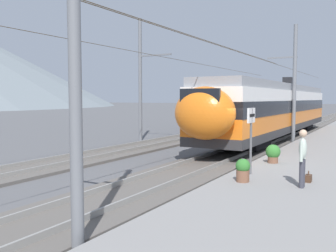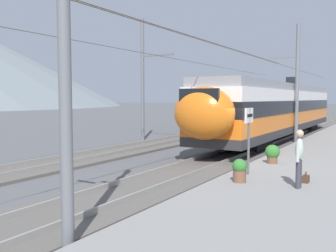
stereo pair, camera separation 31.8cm
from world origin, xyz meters
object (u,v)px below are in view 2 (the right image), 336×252
(platform_sign, at_px, (249,126))
(catenary_mast_west, at_px, (60,19))
(handbag_beside_passenger, at_px, (306,179))
(train_far_track, at_px, (257,105))
(train_near_platform, at_px, (277,108))
(passenger_walking, at_px, (299,156))
(catenary_mast_mid, at_px, (295,82))
(catenary_mast_far_side, at_px, (144,78))
(potted_plant_platform_edge, at_px, (240,169))
(potted_plant_by_shelter, at_px, (272,153))

(platform_sign, bearing_deg, catenary_mast_west, 171.05)
(handbag_beside_passenger, bearing_deg, train_far_track, 20.30)
(train_near_platform, distance_m, train_far_track, 14.69)
(handbag_beside_passenger, bearing_deg, passenger_walking, 177.17)
(catenary_mast_mid, xyz_separation_m, catenary_mast_far_side, (-3.28, 9.27, 0.37))
(handbag_beside_passenger, relative_size, potted_plant_platform_edge, 0.48)
(passenger_walking, distance_m, handbag_beside_passenger, 1.18)
(potted_plant_by_shelter, bearing_deg, train_near_platform, 13.74)
(train_near_platform, height_order, potted_plant_by_shelter, train_near_platform)
(catenary_mast_far_side, xyz_separation_m, platform_sign, (-9.00, -10.43, -2.31))
(catenary_mast_west, height_order, potted_plant_by_shelter, catenary_mast_west)
(passenger_walking, relative_size, potted_plant_by_shelter, 2.27)
(potted_plant_platform_edge, bearing_deg, train_far_track, 16.45)
(potted_plant_platform_edge, bearing_deg, catenary_mast_far_side, 45.86)
(catenary_mast_mid, bearing_deg, platform_sign, -174.64)
(potted_plant_platform_edge, bearing_deg, catenary_mast_mid, 5.50)
(catenary_mast_far_side, bearing_deg, passenger_walking, -129.44)
(train_far_track, relative_size, potted_plant_by_shelter, 32.22)
(handbag_beside_passenger, xyz_separation_m, potted_plant_by_shelter, (2.89, 1.82, 0.30))
(catenary_mast_west, bearing_deg, potted_plant_by_shelter, -7.20)
(passenger_walking, distance_m, potted_plant_by_shelter, 4.17)
(platform_sign, bearing_deg, train_near_platform, 10.80)
(train_far_track, xyz_separation_m, catenary_mast_west, (-34.61, -7.16, 2.12))
(catenary_mast_mid, distance_m, potted_plant_platform_edge, 13.98)
(handbag_beside_passenger, bearing_deg, catenary_mast_west, 156.26)
(train_far_track, distance_m, potted_plant_platform_edge, 29.89)
(catenary_mast_west, bearing_deg, train_far_track, 11.69)
(train_near_platform, relative_size, platform_sign, 11.11)
(catenary_mast_mid, bearing_deg, catenary_mast_west, -179.97)
(catenary_mast_west, relative_size, catenary_mast_far_side, 1.00)
(train_near_platform, bearing_deg, potted_plant_platform_edge, -169.53)
(catenary_mast_far_side, relative_size, passenger_walking, 25.16)
(passenger_walking, bearing_deg, catenary_mast_far_side, 50.56)
(train_far_track, height_order, potted_plant_platform_edge, train_far_track)
(catenary_mast_mid, distance_m, platform_sign, 12.49)
(catenary_mast_far_side, height_order, passenger_walking, catenary_mast_far_side)
(catenary_mast_west, bearing_deg, catenary_mast_mid, 0.03)
(catenary_mast_mid, xyz_separation_m, handbag_beside_passenger, (-12.56, -3.07, -3.48))
(passenger_walking, distance_m, potted_plant_platform_edge, 1.82)
(catenary_mast_west, relative_size, potted_plant_platform_edge, 58.56)
(train_near_platform, relative_size, catenary_mast_far_side, 0.59)
(platform_sign, bearing_deg, passenger_walking, -120.82)
(catenary_mast_west, distance_m, potted_plant_by_shelter, 10.57)
(passenger_walking, bearing_deg, train_far_track, 19.67)
(platform_sign, distance_m, potted_plant_by_shelter, 2.90)
(potted_plant_platform_edge, bearing_deg, passenger_walking, -85.40)
(passenger_walking, xyz_separation_m, potted_plant_by_shelter, (3.74, 1.78, -0.53))
(potted_plant_platform_edge, bearing_deg, handbag_beside_passenger, -60.94)
(train_near_platform, height_order, catenary_mast_west, catenary_mast_west)
(handbag_beside_passenger, xyz_separation_m, potted_plant_platform_edge, (-0.98, 1.77, 0.28))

